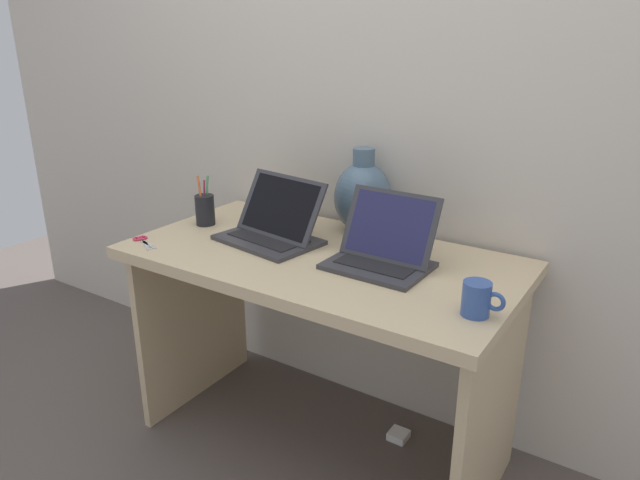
{
  "coord_description": "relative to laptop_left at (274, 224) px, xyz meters",
  "views": [
    {
      "loc": [
        0.98,
        -1.5,
        1.46
      ],
      "look_at": [
        0.0,
        0.0,
        0.81
      ],
      "focal_mm": 32.64,
      "sensor_mm": 36.0,
      "label": 1
    }
  ],
  "objects": [
    {
      "name": "green_vase",
      "position": [
        0.21,
        0.25,
        0.07
      ],
      "size": [
        0.21,
        0.21,
        0.31
      ],
      "color": "slate",
      "rests_on": "desk"
    },
    {
      "name": "laptop_right",
      "position": [
        0.43,
        0.0,
        0.0
      ],
      "size": [
        0.31,
        0.25,
        0.22
      ],
      "color": "#333338",
      "rests_on": "desk"
    },
    {
      "name": "back_wall",
      "position": [
        0.21,
        0.35,
        0.38
      ],
      "size": [
        4.4,
        0.04,
        2.4
      ],
      "primitive_type": "cube",
      "color": "beige",
      "rests_on": "ground"
    },
    {
      "name": "power_brick",
      "position": [
        0.45,
        0.15,
        -0.8
      ],
      "size": [
        0.07,
        0.07,
        0.03
      ],
      "primitive_type": "cube",
      "color": "white",
      "rests_on": "ground"
    },
    {
      "name": "laptop_left",
      "position": [
        0.0,
        0.0,
        0.0
      ],
      "size": [
        0.38,
        0.29,
        0.22
      ],
      "color": "#333338",
      "rests_on": "desk"
    },
    {
      "name": "pen_cup",
      "position": [
        -0.33,
        -0.0,
        0.0
      ],
      "size": [
        0.07,
        0.07,
        0.19
      ],
      "color": "black",
      "rests_on": "desk"
    },
    {
      "name": "scissors",
      "position": [
        -0.38,
        -0.27,
        -0.05
      ],
      "size": [
        0.15,
        0.09,
        0.01
      ],
      "color": "#B7B7BC",
      "rests_on": "desk"
    },
    {
      "name": "desk",
      "position": [
        0.21,
        -0.03,
        -0.23
      ],
      "size": [
        1.31,
        0.69,
        0.76
      ],
      "color": "#D1B78C",
      "rests_on": "ground"
    },
    {
      "name": "ground_plane",
      "position": [
        0.21,
        -0.03,
        -0.82
      ],
      "size": [
        6.0,
        6.0,
        0.0
      ],
      "primitive_type": "plane",
      "color": "#564C47"
    },
    {
      "name": "coffee_mug",
      "position": [
        0.79,
        -0.17,
        -0.01
      ],
      "size": [
        0.11,
        0.08,
        0.09
      ],
      "color": "#335199",
      "rests_on": "desk"
    }
  ]
}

